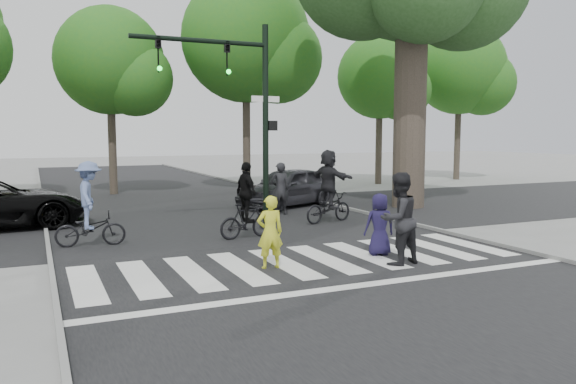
% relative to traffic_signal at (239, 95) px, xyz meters
% --- Properties ---
extents(ground, '(120.00, 120.00, 0.00)m').
position_rel_traffic_signal_xyz_m(ground, '(-0.35, -6.20, -3.90)').
color(ground, gray).
rests_on(ground, ground).
extents(road_stem, '(10.00, 70.00, 0.01)m').
position_rel_traffic_signal_xyz_m(road_stem, '(-0.35, -1.20, -3.90)').
color(road_stem, black).
rests_on(road_stem, ground).
extents(road_cross, '(70.00, 10.00, 0.01)m').
position_rel_traffic_signal_xyz_m(road_cross, '(-0.35, 1.80, -3.89)').
color(road_cross, black).
rests_on(road_cross, ground).
extents(curb_left, '(0.10, 70.00, 0.10)m').
position_rel_traffic_signal_xyz_m(curb_left, '(-5.40, -1.20, -3.85)').
color(curb_left, gray).
rests_on(curb_left, ground).
extents(curb_right, '(0.10, 70.00, 0.10)m').
position_rel_traffic_signal_xyz_m(curb_right, '(4.70, -1.20, -3.85)').
color(curb_right, gray).
rests_on(curb_right, ground).
extents(crosswalk, '(10.00, 3.85, 0.01)m').
position_rel_traffic_signal_xyz_m(crosswalk, '(-0.35, -5.54, -3.89)').
color(crosswalk, silver).
rests_on(crosswalk, ground).
extents(traffic_signal, '(4.45, 0.29, 6.00)m').
position_rel_traffic_signal_xyz_m(traffic_signal, '(0.00, 0.00, 0.00)').
color(traffic_signal, black).
rests_on(traffic_signal, ground).
extents(bg_tree_2, '(5.04, 4.80, 8.40)m').
position_rel_traffic_signal_xyz_m(bg_tree_2, '(-2.11, 10.42, 1.88)').
color(bg_tree_2, brown).
rests_on(bg_tree_2, ground).
extents(bg_tree_3, '(6.30, 6.00, 10.20)m').
position_rel_traffic_signal_xyz_m(bg_tree_3, '(3.95, 9.07, 3.04)').
color(bg_tree_3, brown).
rests_on(bg_tree_3, ground).
extents(bg_tree_4, '(4.83, 4.60, 8.15)m').
position_rel_traffic_signal_xyz_m(bg_tree_4, '(11.88, 9.93, 1.73)').
color(bg_tree_4, brown).
rests_on(bg_tree_4, ground).
extents(bg_tree_5, '(5.67, 5.40, 9.30)m').
position_rel_traffic_signal_xyz_m(bg_tree_5, '(17.92, 10.50, 2.46)').
color(bg_tree_5, brown).
rests_on(bg_tree_5, ground).
extents(pedestrian_woman, '(0.58, 0.41, 1.51)m').
position_rel_traffic_signal_xyz_m(pedestrian_woman, '(-1.30, -5.49, -3.15)').
color(pedestrian_woman, yellow).
rests_on(pedestrian_woman, ground).
extents(pedestrian_child, '(0.78, 0.60, 1.42)m').
position_rel_traffic_signal_xyz_m(pedestrian_child, '(1.45, -5.35, -3.19)').
color(pedestrian_child, '#1B163B').
rests_on(pedestrian_child, ground).
extents(pedestrian_adult, '(1.07, 0.91, 1.95)m').
position_rel_traffic_signal_xyz_m(pedestrian_adult, '(1.30, -6.28, -2.92)').
color(pedestrian_adult, black).
rests_on(pedestrian_adult, ground).
extents(cyclist_left, '(1.71, 1.14, 2.10)m').
position_rel_traffic_signal_xyz_m(cyclist_left, '(-4.44, -1.56, -2.99)').
color(cyclist_left, black).
rests_on(cyclist_left, ground).
extents(cyclist_mid, '(1.59, 0.98, 2.02)m').
position_rel_traffic_signal_xyz_m(cyclist_mid, '(-0.58, -2.16, -3.07)').
color(cyclist_mid, black).
rests_on(cyclist_mid, ground).
extents(cyclist_right, '(1.89, 1.75, 2.27)m').
position_rel_traffic_signal_xyz_m(cyclist_right, '(2.65, -0.72, -2.89)').
color(cyclist_right, black).
rests_on(cyclist_right, ground).
extents(car_grey, '(4.70, 3.39, 1.49)m').
position_rel_traffic_signal_xyz_m(car_grey, '(3.10, 3.37, -3.16)').
color(car_grey, '#313036').
rests_on(car_grey, ground).
extents(bystander_dark, '(0.70, 0.51, 1.79)m').
position_rel_traffic_signal_xyz_m(bystander_dark, '(1.92, 1.39, -3.01)').
color(bystander_dark, black).
rests_on(bystander_dark, ground).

